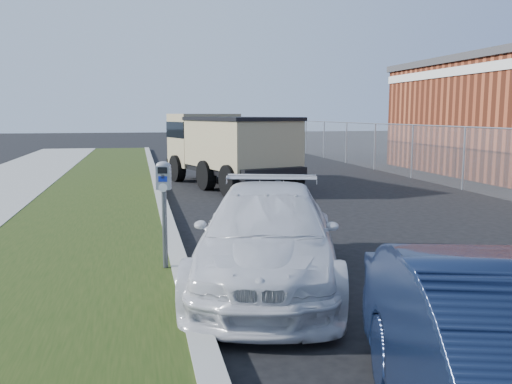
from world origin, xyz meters
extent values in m
plane|color=black|center=(0.00, 0.00, 0.00)|extent=(120.00, 120.00, 0.00)
cube|color=gray|center=(-2.60, 2.00, 0.07)|extent=(0.25, 50.00, 0.15)
cube|color=black|center=(-4.20, 2.00, 0.07)|extent=(3.00, 50.00, 0.13)
plane|color=slate|center=(6.00, 7.00, 0.90)|extent=(0.00, 30.00, 30.00)
cylinder|color=gray|center=(6.00, 7.00, 1.80)|extent=(0.04, 30.00, 0.04)
cylinder|color=gray|center=(6.00, 7.00, 0.90)|extent=(0.06, 0.06, 1.80)
cylinder|color=gray|center=(6.00, 10.00, 0.90)|extent=(0.06, 0.06, 1.80)
cylinder|color=gray|center=(6.00, 13.00, 0.90)|extent=(0.06, 0.06, 1.80)
cylinder|color=gray|center=(6.00, 16.00, 0.90)|extent=(0.06, 0.06, 1.80)
cylinder|color=gray|center=(6.00, 19.00, 0.90)|extent=(0.06, 0.06, 1.80)
cylinder|color=gray|center=(6.00, 22.00, 0.90)|extent=(0.06, 0.06, 1.80)
cube|color=silver|center=(7.48, 8.00, 3.60)|extent=(0.06, 14.00, 0.30)
cylinder|color=#3F4247|center=(-2.80, 0.24, 0.65)|extent=(0.08, 0.08, 1.03)
cube|color=slate|center=(-2.80, 0.24, 1.34)|extent=(0.21, 0.16, 0.31)
ellipsoid|color=slate|center=(-2.80, 0.24, 1.49)|extent=(0.22, 0.17, 0.12)
cube|color=black|center=(-2.81, 0.18, 1.44)|extent=(0.12, 0.04, 0.08)
cube|color=#0D2096|center=(-2.81, 0.18, 1.33)|extent=(0.11, 0.03, 0.07)
cylinder|color=silver|center=(-2.81, 0.18, 1.21)|extent=(0.11, 0.03, 0.11)
cube|color=#3F4247|center=(-2.81, 0.18, 1.36)|extent=(0.04, 0.01, 0.05)
imported|color=silver|center=(-1.54, -0.25, 0.62)|extent=(2.79, 4.55, 1.23)
cube|color=black|center=(-0.41, 9.21, 0.62)|extent=(3.37, 5.76, 0.30)
cube|color=#8E805C|center=(-0.98, 11.09, 1.32)|extent=(2.36, 2.05, 1.70)
cube|color=black|center=(-0.98, 11.09, 1.66)|extent=(2.39, 2.07, 0.51)
cube|color=#8E805C|center=(-0.22, 8.56, 1.32)|extent=(2.99, 4.02, 1.36)
cube|color=black|center=(-0.22, 8.56, 2.03)|extent=(3.10, 4.12, 0.10)
cube|color=black|center=(-1.21, 11.86, 0.55)|extent=(2.00, 0.71, 0.26)
cylinder|color=black|center=(-1.89, 10.72, 0.43)|extent=(0.51, 0.89, 0.85)
cylinder|color=black|center=(-0.01, 11.29, 0.43)|extent=(0.51, 0.89, 0.85)
cylinder|color=black|center=(-1.23, 8.52, 0.43)|extent=(0.51, 0.89, 0.85)
cylinder|color=black|center=(0.65, 9.08, 0.43)|extent=(0.51, 0.89, 0.85)
cylinder|color=black|center=(-0.79, 7.05, 0.43)|extent=(0.51, 0.89, 0.85)
cylinder|color=black|center=(1.09, 7.61, 0.43)|extent=(0.51, 0.89, 0.85)
camera|label=1|loc=(-3.11, -6.84, 2.15)|focal=38.00mm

